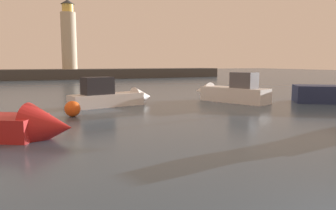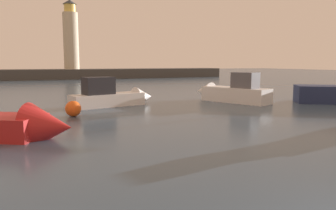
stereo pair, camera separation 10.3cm
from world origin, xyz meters
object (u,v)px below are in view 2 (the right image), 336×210
lighthouse (71,37)px  motorboat_3 (229,92)px  mooring_buoy (73,109)px  motorboat_2 (115,96)px

lighthouse → motorboat_3: size_ratio=1.90×
mooring_buoy → motorboat_3: bearing=12.2°
motorboat_2 → motorboat_3: bearing=-7.0°
lighthouse → motorboat_2: bearing=-92.9°
motorboat_2 → mooring_buoy: size_ratio=7.20×
motorboat_2 → mooring_buoy: bearing=-132.0°
motorboat_3 → motorboat_2: bearing=173.0°
lighthouse → motorboat_3: (6.59, -41.75, -6.93)m
motorboat_3 → mooring_buoy: (-11.93, -2.59, -0.31)m
motorboat_2 → motorboat_3: size_ratio=0.96×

